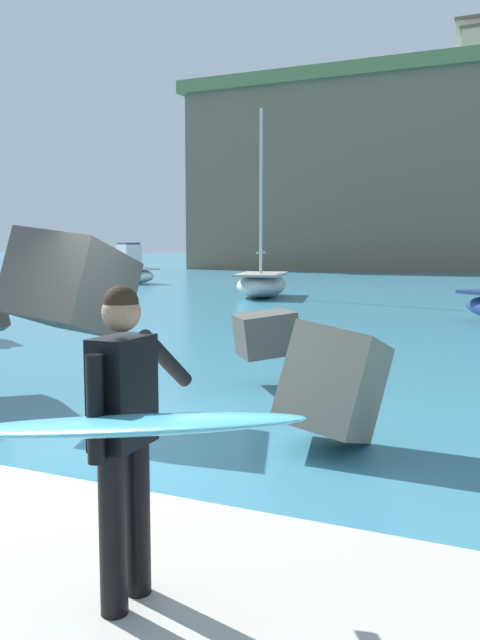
% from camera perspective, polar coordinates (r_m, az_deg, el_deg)
% --- Properties ---
extents(ground_plane, '(400.00, 400.00, 0.00)m').
position_cam_1_polar(ground_plane, '(7.84, -8.72, -10.23)').
color(ground_plane, teal).
extents(breakwater_jetty, '(29.55, 7.63, 2.94)m').
position_cam_1_polar(breakwater_jetty, '(9.13, 6.96, -0.45)').
color(breakwater_jetty, '#605B56').
rests_on(breakwater_jetty, ground).
extents(surfer_with_board, '(2.10, 1.17, 1.78)m').
position_cam_1_polar(surfer_with_board, '(3.62, -10.37, -8.90)').
color(surfer_with_board, black).
rests_on(surfer_with_board, walkway_path).
extents(boat_near_left, '(3.20, 4.79, 7.97)m').
position_cam_1_polar(boat_near_left, '(29.28, 1.86, 3.11)').
color(boat_near_left, beige).
rests_on(boat_near_left, ground).
extents(boat_near_right, '(4.95, 3.87, 2.44)m').
position_cam_1_polar(boat_near_right, '(41.10, -9.24, 4.16)').
color(boat_near_right, white).
rests_on(boat_near_right, ground).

